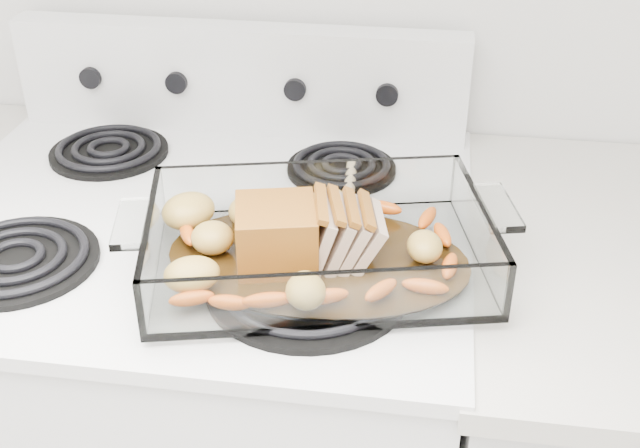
# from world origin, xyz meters

# --- Properties ---
(electric_range) EXTENTS (0.78, 0.70, 1.12)m
(electric_range) POSITION_xyz_m (0.00, 1.66, 0.48)
(electric_range) COLOR white
(electric_range) RESTS_ON ground
(baking_dish) EXTENTS (0.41, 0.27, 0.08)m
(baking_dish) POSITION_xyz_m (0.20, 1.54, 0.96)
(baking_dish) COLOR silver
(baking_dish) RESTS_ON electric_range
(pork_roast) EXTENTS (0.18, 0.10, 0.08)m
(pork_roast) POSITION_xyz_m (0.17, 1.54, 0.99)
(pork_roast) COLOR brown
(pork_roast) RESTS_ON baking_dish
(roast_vegetables) EXTENTS (0.36, 0.20, 0.04)m
(roast_vegetables) POSITION_xyz_m (0.19, 1.57, 0.97)
(roast_vegetables) COLOR #F45D09
(roast_vegetables) RESTS_ON baking_dish
(wooden_spoon) EXTENTS (0.06, 0.26, 0.02)m
(wooden_spoon) POSITION_xyz_m (0.22, 1.65, 0.95)
(wooden_spoon) COLOR beige
(wooden_spoon) RESTS_ON electric_range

